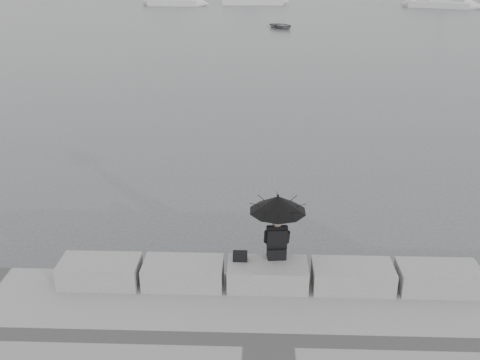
{
  "coord_description": "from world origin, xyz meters",
  "views": [
    {
      "loc": [
        -0.23,
        -9.62,
        6.67
      ],
      "look_at": [
        -0.67,
        3.0,
        1.36
      ],
      "focal_mm": 40.0,
      "sensor_mm": 36.0,
      "label": 1
    }
  ],
  "objects_px": {
    "sailboat_left": "(174,2)",
    "dinghy": "(281,26)",
    "seated_person": "(278,213)",
    "sailboat_right": "(440,4)"
  },
  "relations": [
    {
      "from": "sailboat_right",
      "to": "dinghy",
      "type": "relative_size",
      "value": 4.2
    },
    {
      "from": "sailboat_left",
      "to": "sailboat_right",
      "type": "height_order",
      "value": "same"
    },
    {
      "from": "seated_person",
      "to": "sailboat_right",
      "type": "relative_size",
      "value": 0.11
    },
    {
      "from": "sailboat_right",
      "to": "dinghy",
      "type": "xyz_separation_m",
      "value": [
        -22.71,
        -23.52,
        -0.26
      ]
    },
    {
      "from": "seated_person",
      "to": "sailboat_right",
      "type": "bearing_deg",
      "value": 65.12
    },
    {
      "from": "dinghy",
      "to": "sailboat_right",
      "type": "bearing_deg",
      "value": 6.31
    },
    {
      "from": "sailboat_left",
      "to": "dinghy",
      "type": "distance_m",
      "value": 29.7
    },
    {
      "from": "seated_person",
      "to": "sailboat_right",
      "type": "height_order",
      "value": "sailboat_right"
    },
    {
      "from": "sailboat_right",
      "to": "dinghy",
      "type": "height_order",
      "value": "sailboat_right"
    },
    {
      "from": "seated_person",
      "to": "dinghy",
      "type": "xyz_separation_m",
      "value": [
        1.78,
        45.35,
        -1.74
      ]
    }
  ]
}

